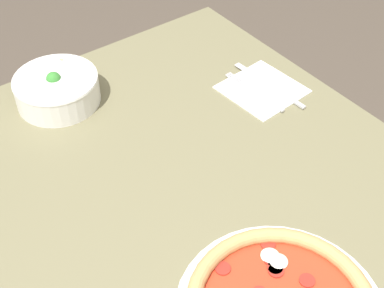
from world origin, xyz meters
name	(u,v)px	position (x,y,z in m)	size (l,w,h in m)	color
dining_table	(169,236)	(0.00, 0.00, 0.64)	(1.00, 1.04, 0.74)	#706B4C
bowl	(57,88)	(-0.03, 0.39, 0.78)	(0.19, 0.19, 0.08)	white
napkin	(262,89)	(0.37, 0.15, 0.74)	(0.17, 0.17, 0.00)	white
fork	(255,92)	(0.34, 0.14, 0.75)	(0.02, 0.18, 0.00)	silver
knife	(272,87)	(0.39, 0.14, 0.75)	(0.03, 0.22, 0.01)	silver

